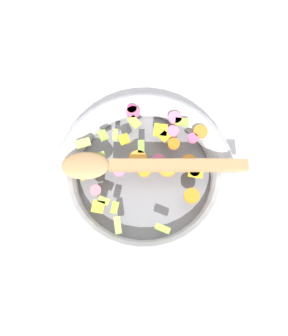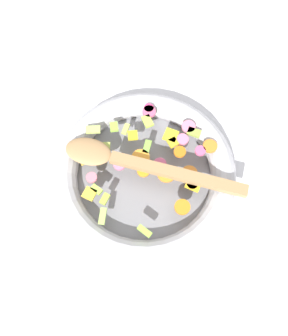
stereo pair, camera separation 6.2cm
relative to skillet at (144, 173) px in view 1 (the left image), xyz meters
name	(u,v)px [view 1 (the left image)]	position (x,y,z in m)	size (l,w,h in m)	color
ground_plane	(144,177)	(0.00, 0.00, -0.02)	(4.00, 4.00, 0.00)	silver
skillet	(144,173)	(0.00, 0.00, 0.00)	(0.36, 0.36, 0.05)	slate
chopped_vegetables	(151,155)	(-0.02, -0.02, 0.03)	(0.27, 0.27, 0.01)	orange
wooden_spoon	(135,165)	(0.02, 0.00, 0.04)	(0.35, 0.08, 0.01)	#A87F51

